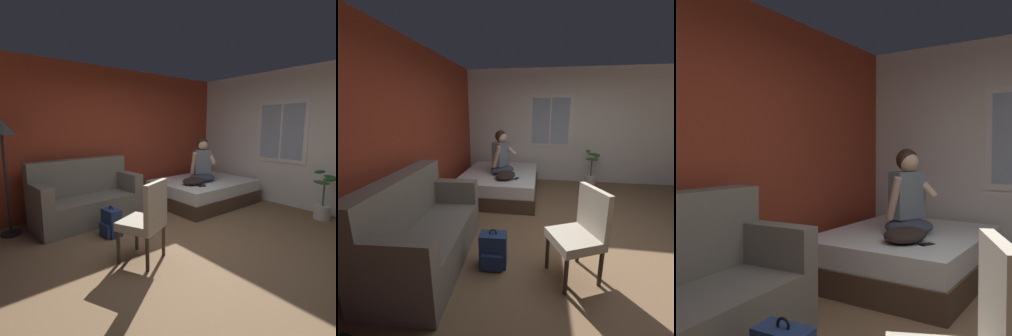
{
  "view_description": "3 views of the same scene",
  "coord_description": "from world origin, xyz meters",
  "views": [
    {
      "loc": [
        -2.29,
        -2.27,
        1.6
      ],
      "look_at": [
        0.76,
        1.48,
        0.82
      ],
      "focal_mm": 28.0,
      "sensor_mm": 36.0,
      "label": 1
    },
    {
      "loc": [
        -2.81,
        0.61,
        1.73
      ],
      "look_at": [
        0.43,
        1.11,
        0.89
      ],
      "focal_mm": 24.0,
      "sensor_mm": 36.0,
      "label": 2
    },
    {
      "loc": [
        -2.12,
        -0.27,
        1.3
      ],
      "look_at": [
        0.65,
        1.56,
        1.18
      ],
      "focal_mm": 42.0,
      "sensor_mm": 36.0,
      "label": 3
    }
  ],
  "objects": [
    {
      "name": "throw_pillow",
      "position": [
        1.22,
        1.25,
        0.55
      ],
      "size": [
        0.53,
        0.43,
        0.14
      ],
      "primitive_type": "ellipsoid",
      "rotation": [
        0.0,
        0.0,
        -0.15
      ],
      "color": "#2D231E",
      "rests_on": "bed"
    },
    {
      "name": "potted_plant",
      "position": [
        2.52,
        -0.58,
        0.3
      ],
      "size": [
        0.39,
        0.37,
        0.85
      ],
      "color": "silver",
      "rests_on": "ground"
    },
    {
      "name": "side_chair",
      "position": [
        -0.64,
        0.17,
        0.53
      ],
      "size": [
        0.61,
        0.61,
        0.98
      ],
      "color": "#382D23",
      "rests_on": "ground"
    },
    {
      "name": "backpack",
      "position": [
        -0.63,
        1.1,
        0.19
      ],
      "size": [
        0.25,
        0.31,
        0.46
      ],
      "color": "navy",
      "rests_on": "ground"
    },
    {
      "name": "cell_phone",
      "position": [
        1.23,
        1.04,
        0.48
      ],
      "size": [
        0.16,
        0.12,
        0.01
      ],
      "primitive_type": "cube",
      "rotation": [
        0.0,
        0.0,
        1.15
      ],
      "color": "black",
      "rests_on": "bed"
    },
    {
      "name": "person_seated",
      "position": [
        1.59,
        1.39,
        0.84
      ],
      "size": [
        0.66,
        0.63,
        0.88
      ],
      "color": "#383D51",
      "rests_on": "bed"
    },
    {
      "name": "floor_lamp",
      "position": [
        -1.77,
        2.07,
        1.43
      ],
      "size": [
        0.36,
        0.36,
        1.7
      ],
      "color": "black",
      "rests_on": "ground"
    },
    {
      "name": "wall_back_accent",
      "position": [
        0.0,
        2.52,
        1.35
      ],
      "size": [
        10.66,
        0.16,
        2.7
      ],
      "primitive_type": "cube",
      "color": "#993823",
      "rests_on": "ground"
    },
    {
      "name": "bed",
      "position": [
        1.67,
        1.43,
        0.24
      ],
      "size": [
        1.95,
        1.54,
        0.48
      ],
      "color": "#4C3828",
      "rests_on": "ground"
    },
    {
      "name": "ground_plane",
      "position": [
        0.0,
        0.0,
        0.0
      ],
      "size": [
        40.0,
        40.0,
        0.0
      ],
      "primitive_type": "plane",
      "color": "brown"
    },
    {
      "name": "wall_side_with_window",
      "position": [
        2.91,
        0.01,
        1.35
      ],
      "size": [
        0.19,
        6.29,
        2.7
      ],
      "color": "silver",
      "rests_on": "ground"
    },
    {
      "name": "couch",
      "position": [
        -0.67,
        1.92,
        0.39
      ],
      "size": [
        1.75,
        0.94,
        1.04
      ],
      "color": "slate",
      "rests_on": "ground"
    }
  ]
}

